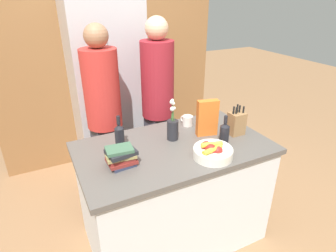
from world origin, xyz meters
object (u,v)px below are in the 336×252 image
bottle_oil (224,133)px  person_in_blue (158,100)px  book_stack (121,156)px  fruit_bowl (213,151)px  coffee_mug (187,121)px  cereal_box (207,118)px  bottle_vinegar (120,135)px  refrigerator (108,92)px  knife_block (236,123)px  flower_vase (173,128)px  person_at_sink (104,110)px

bottle_oil → person_in_blue: (-0.18, 0.82, 0.02)m
book_stack → bottle_oil: size_ratio=0.91×
fruit_bowl → person_in_blue: size_ratio=0.16×
coffee_mug → bottle_oil: size_ratio=0.53×
cereal_box → bottle_oil: (0.04, -0.18, -0.06)m
bottle_vinegar → fruit_bowl: bearing=-37.8°
person_in_blue → refrigerator: bearing=98.4°
fruit_bowl → knife_block: bearing=29.8°
flower_vase → person_in_blue: 0.61m
person_in_blue → person_at_sink: bearing=157.2°
bottle_oil → person_at_sink: size_ratio=0.13×
fruit_bowl → person_at_sink: (-0.51, 0.98, 0.04)m
knife_block → flower_vase: (-0.50, 0.15, 0.00)m
knife_block → bottle_oil: 0.20m
bottle_oil → person_at_sink: 1.10m
fruit_bowl → cereal_box: bearing=63.6°
refrigerator → knife_block: (0.68, -1.35, 0.04)m
bottle_oil → fruit_bowl: bearing=-146.2°
person_in_blue → knife_block: bearing=-83.4°
coffee_mug → cereal_box: bearing=-77.6°
book_stack → person_at_sink: size_ratio=0.12×
book_stack → coffee_mug: bearing=26.0°
flower_vase → person_in_blue: size_ratio=0.19×
flower_vase → person_at_sink: (-0.38, 0.62, -0.01)m
refrigerator → book_stack: 1.41m
flower_vase → person_at_sink: 0.73m
flower_vase → bottle_vinegar: bearing=172.4°
person_at_sink → fruit_bowl: bearing=-76.8°
coffee_mug → bottle_vinegar: size_ratio=0.47×
bottle_oil → person_in_blue: person_in_blue is taller
knife_block → cereal_box: bearing=156.9°
flower_vase → person_at_sink: person_at_sink is taller
cereal_box → person_at_sink: person_at_sink is taller
book_stack → bottle_oil: bearing=-4.1°
bottle_oil → knife_block: bearing=25.2°
fruit_bowl → knife_block: (0.37, 0.21, 0.05)m
refrigerator → coffee_mug: (0.41, -1.03, -0.01)m
person_at_sink → knife_block: bearing=-55.1°
cereal_box → refrigerator: bearing=110.2°
cereal_box → person_at_sink: size_ratio=0.17×
refrigerator → flower_vase: size_ratio=5.78×
refrigerator → flower_vase: 1.22m
refrigerator → book_stack: refrigerator is taller
fruit_bowl → book_stack: 0.63m
person_at_sink → person_in_blue: 0.52m
knife_block → coffee_mug: size_ratio=2.11×
fruit_bowl → person_in_blue: bearing=89.1°
coffee_mug → fruit_bowl: bearing=-101.1°
book_stack → bottle_vinegar: size_ratio=0.80×
fruit_bowl → knife_block: size_ratio=1.10×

